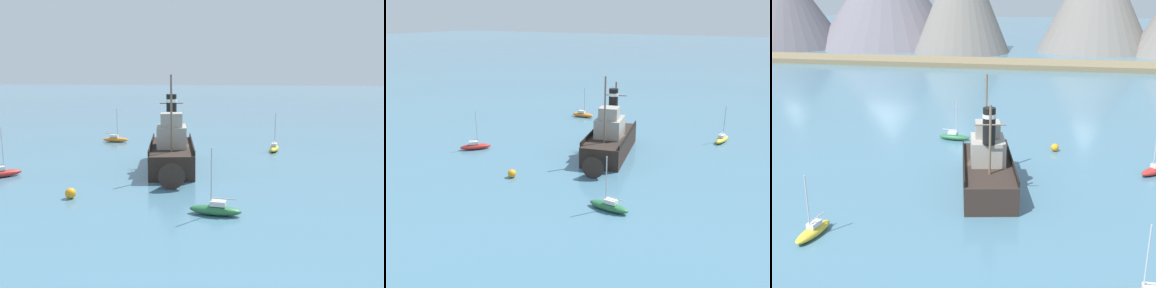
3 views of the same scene
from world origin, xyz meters
TOP-DOWN VIEW (x-y plane):
  - ground_plane at (0.00, 0.00)m, footprint 600.00×600.00m
  - shoreline_strip at (0.00, 74.66)m, footprint 240.00×12.00m
  - old_tugboat at (0.37, 0.29)m, footprint 6.68×14.78m
  - sailboat_red at (16.17, 6.19)m, footprint 3.48×3.45m
  - sailboat_green at (-5.53, 13.66)m, footprint 3.89×1.47m
  - sailboat_yellow at (-10.81, -11.67)m, footprint 1.68×3.93m
  - mooring_buoy at (6.45, 11.56)m, footprint 0.87×0.87m

SIDE VIEW (x-z plane):
  - ground_plane at x=0.00m, z-range 0.00..0.00m
  - sailboat_red at x=16.17m, z-range -2.02..2.88m
  - sailboat_green at x=-5.53m, z-range -2.02..2.88m
  - sailboat_yellow at x=-10.81m, z-range -2.02..2.88m
  - mooring_buoy at x=6.45m, z-range 0.00..0.87m
  - shoreline_strip at x=0.00m, z-range 0.00..1.20m
  - old_tugboat at x=0.37m, z-range -3.12..6.78m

